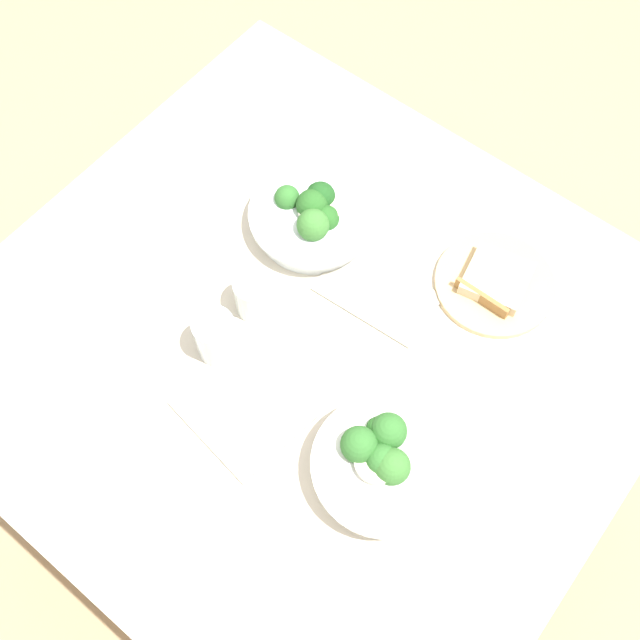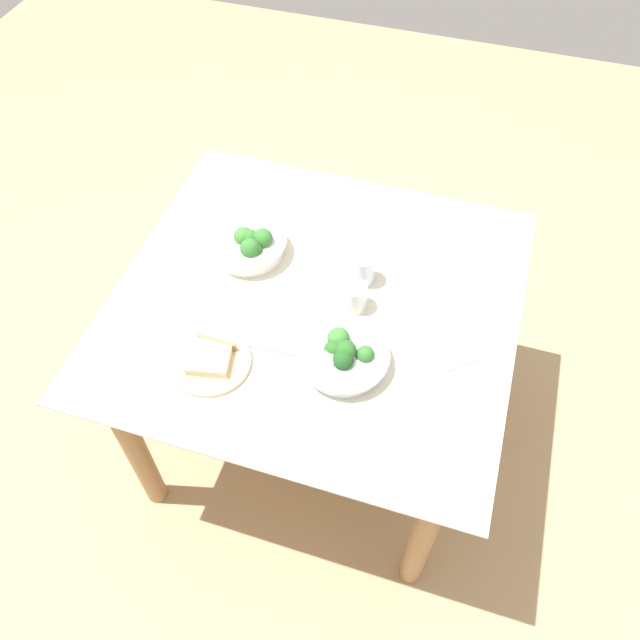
{
  "view_description": "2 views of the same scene",
  "coord_description": "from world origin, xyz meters",
  "px_view_note": "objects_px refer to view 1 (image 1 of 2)",
  "views": [
    {
      "loc": [
        0.39,
        -0.45,
        2.0
      ],
      "look_at": [
        0.01,
        0.03,
        0.8
      ],
      "focal_mm": 43.88,
      "sensor_mm": 36.0,
      "label": 1
    },
    {
      "loc": [
        -0.36,
        1.11,
        2.18
      ],
      "look_at": [
        -0.05,
        0.1,
        0.8
      ],
      "focal_mm": 35.73,
      "sensor_mm": 36.0,
      "label": 2
    }
  ],
  "objects_px": {
    "bread_side_plate": "(495,282)",
    "fork_by_near_bowl": "(162,175)",
    "broccoli_bowl_far": "(313,216)",
    "fork_by_far_bowl": "(15,388)",
    "table_knife_left": "(57,437)",
    "napkin_folded_upper": "(246,408)",
    "water_glass_side": "(255,295)",
    "water_glass_center": "(216,337)",
    "table_knife_right": "(107,377)",
    "napkin_folded_lower": "(377,293)",
    "broccoli_bowl_near": "(382,463)"
  },
  "relations": [
    {
      "from": "water_glass_center",
      "to": "broccoli_bowl_far",
      "type": "bearing_deg",
      "value": 95.75
    },
    {
      "from": "fork_by_near_bowl",
      "to": "table_knife_left",
      "type": "height_order",
      "value": "same"
    },
    {
      "from": "bread_side_plate",
      "to": "water_glass_side",
      "type": "relative_size",
      "value": 2.6
    },
    {
      "from": "broccoli_bowl_near",
      "to": "napkin_folded_lower",
      "type": "bearing_deg",
      "value": 127.51
    },
    {
      "from": "broccoli_bowl_far",
      "to": "water_glass_side",
      "type": "height_order",
      "value": "broccoli_bowl_far"
    },
    {
      "from": "napkin_folded_upper",
      "to": "bread_side_plate",
      "type": "bearing_deg",
      "value": 66.74
    },
    {
      "from": "table_knife_left",
      "to": "table_knife_right",
      "type": "xyz_separation_m",
      "value": [
        -0.01,
        0.13,
        0.0
      ]
    },
    {
      "from": "bread_side_plate",
      "to": "napkin_folded_upper",
      "type": "relative_size",
      "value": 1.13
    },
    {
      "from": "broccoli_bowl_far",
      "to": "fork_by_far_bowl",
      "type": "height_order",
      "value": "broccoli_bowl_far"
    },
    {
      "from": "water_glass_side",
      "to": "fork_by_near_bowl",
      "type": "distance_m",
      "value": 0.35
    },
    {
      "from": "water_glass_center",
      "to": "fork_by_near_bowl",
      "type": "height_order",
      "value": "water_glass_center"
    },
    {
      "from": "napkin_folded_upper",
      "to": "napkin_folded_lower",
      "type": "relative_size",
      "value": 0.92
    },
    {
      "from": "fork_by_near_bowl",
      "to": "napkin_folded_lower",
      "type": "relative_size",
      "value": 0.39
    },
    {
      "from": "napkin_folded_upper",
      "to": "table_knife_left",
      "type": "bearing_deg",
      "value": -132.15
    },
    {
      "from": "fork_by_far_bowl",
      "to": "water_glass_center",
      "type": "bearing_deg",
      "value": -51.42
    },
    {
      "from": "water_glass_center",
      "to": "napkin_folded_upper",
      "type": "distance_m",
      "value": 0.13
    },
    {
      "from": "table_knife_left",
      "to": "napkin_folded_upper",
      "type": "xyz_separation_m",
      "value": [
        0.21,
        0.23,
        0.0
      ]
    },
    {
      "from": "fork_by_far_bowl",
      "to": "napkin_folded_lower",
      "type": "relative_size",
      "value": 0.45
    },
    {
      "from": "broccoli_bowl_far",
      "to": "fork_by_far_bowl",
      "type": "relative_size",
      "value": 2.58
    },
    {
      "from": "table_knife_right",
      "to": "broccoli_bowl_far",
      "type": "bearing_deg",
      "value": -70.67
    },
    {
      "from": "broccoli_bowl_far",
      "to": "fork_by_near_bowl",
      "type": "height_order",
      "value": "broccoli_bowl_far"
    },
    {
      "from": "water_glass_center",
      "to": "fork_by_far_bowl",
      "type": "height_order",
      "value": "water_glass_center"
    },
    {
      "from": "bread_side_plate",
      "to": "napkin_folded_upper",
      "type": "xyz_separation_m",
      "value": [
        -0.2,
        -0.46,
        -0.01
      ]
    },
    {
      "from": "broccoli_bowl_near",
      "to": "table_knife_right",
      "type": "height_order",
      "value": "broccoli_bowl_near"
    },
    {
      "from": "broccoli_bowl_far",
      "to": "table_knife_left",
      "type": "relative_size",
      "value": 1.27
    },
    {
      "from": "bread_side_plate",
      "to": "napkin_folded_lower",
      "type": "distance_m",
      "value": 0.21
    },
    {
      "from": "bread_side_plate",
      "to": "fork_by_near_bowl",
      "type": "xyz_separation_m",
      "value": [
        -0.65,
        -0.2,
        -0.01
      ]
    },
    {
      "from": "table_knife_right",
      "to": "broccoli_bowl_near",
      "type": "bearing_deg",
      "value": -131.33
    },
    {
      "from": "fork_by_near_bowl",
      "to": "table_knife_left",
      "type": "xyz_separation_m",
      "value": [
        0.24,
        -0.5,
        -0.0
      ]
    },
    {
      "from": "bread_side_plate",
      "to": "table_knife_right",
      "type": "distance_m",
      "value": 0.71
    },
    {
      "from": "broccoli_bowl_near",
      "to": "table_knife_left",
      "type": "relative_size",
      "value": 1.22
    },
    {
      "from": "water_glass_center",
      "to": "water_glass_side",
      "type": "height_order",
      "value": "water_glass_center"
    },
    {
      "from": "table_knife_right",
      "to": "bread_side_plate",
      "type": "bearing_deg",
      "value": -97.12
    },
    {
      "from": "bread_side_plate",
      "to": "water_glass_side",
      "type": "distance_m",
      "value": 0.43
    },
    {
      "from": "broccoli_bowl_near",
      "to": "table_knife_right",
      "type": "bearing_deg",
      "value": -160.97
    },
    {
      "from": "table_knife_left",
      "to": "napkin_folded_upper",
      "type": "relative_size",
      "value": 0.98
    },
    {
      "from": "water_glass_center",
      "to": "table_knife_right",
      "type": "distance_m",
      "value": 0.2
    },
    {
      "from": "bread_side_plate",
      "to": "fork_by_near_bowl",
      "type": "bearing_deg",
      "value": -163.16
    },
    {
      "from": "bread_side_plate",
      "to": "table_knife_left",
      "type": "bearing_deg",
      "value": -120.54
    },
    {
      "from": "napkin_folded_upper",
      "to": "fork_by_near_bowl",
      "type": "bearing_deg",
      "value": 149.51
    },
    {
      "from": "broccoli_bowl_far",
      "to": "fork_by_far_bowl",
      "type": "distance_m",
      "value": 0.61
    },
    {
      "from": "water_glass_side",
      "to": "napkin_folded_lower",
      "type": "height_order",
      "value": "water_glass_side"
    },
    {
      "from": "broccoli_bowl_near",
      "to": "table_knife_left",
      "type": "xyz_separation_m",
      "value": [
        -0.45,
        -0.29,
        -0.04
      ]
    },
    {
      "from": "table_knife_left",
      "to": "bread_side_plate",
      "type": "bearing_deg",
      "value": 91.6
    },
    {
      "from": "table_knife_right",
      "to": "fork_by_far_bowl",
      "type": "bearing_deg",
      "value": 76.16
    },
    {
      "from": "table_knife_left",
      "to": "napkin_folded_lower",
      "type": "xyz_separation_m",
      "value": [
        0.25,
        0.55,
        0.0
      ]
    },
    {
      "from": "fork_by_far_bowl",
      "to": "napkin_folded_lower",
      "type": "bearing_deg",
      "value": -47.34
    },
    {
      "from": "fork_by_far_bowl",
      "to": "fork_by_near_bowl",
      "type": "relative_size",
      "value": 1.15
    },
    {
      "from": "bread_side_plate",
      "to": "fork_by_far_bowl",
      "type": "height_order",
      "value": "bread_side_plate"
    },
    {
      "from": "broccoli_bowl_near",
      "to": "napkin_folded_upper",
      "type": "xyz_separation_m",
      "value": [
        -0.24,
        -0.06,
        -0.04
      ]
    }
  ]
}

